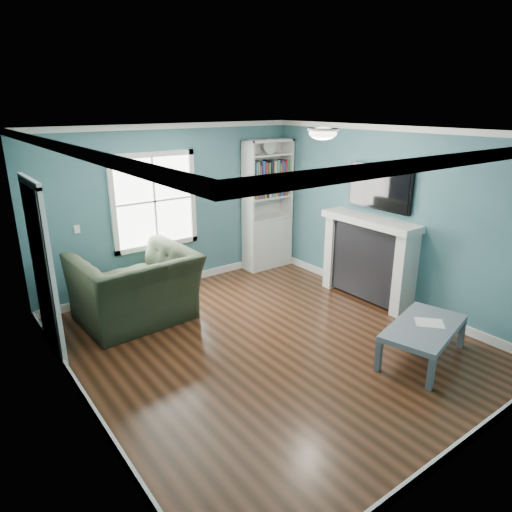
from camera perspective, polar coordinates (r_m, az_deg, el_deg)
floor at (r=5.88m, az=1.53°, el=-10.84°), size 5.00×5.00×0.00m
room_walls at (r=5.29m, az=1.67°, el=4.25°), size 5.00×5.00×5.00m
trim at (r=5.39m, az=1.64°, el=0.69°), size 4.50×5.00×2.60m
window at (r=7.26m, az=-12.58°, el=6.70°), size 1.40×0.06×1.50m
bookshelf at (r=8.27m, az=1.41°, el=4.82°), size 0.90×0.35×2.31m
fireplace at (r=7.11m, az=13.86°, el=-0.46°), size 0.44×1.58×1.30m
tv at (r=6.94m, az=15.21°, el=8.27°), size 0.06×1.10×0.65m
door at (r=5.80m, az=-25.18°, el=-1.53°), size 0.12×0.98×2.17m
ceiling_fixture at (r=5.81m, az=8.37°, el=15.03°), size 0.38×0.38×0.15m
light_switch at (r=6.93m, az=-21.48°, el=3.15°), size 0.08×0.01×0.12m
recliner at (r=6.41m, az=-14.94°, el=-2.46°), size 1.56×1.06×1.32m
coffee_table at (r=5.74m, az=20.24°, el=-8.63°), size 1.32×0.94×0.43m
paper_sheet at (r=5.79m, az=20.87°, el=-7.81°), size 0.40×0.40×0.00m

